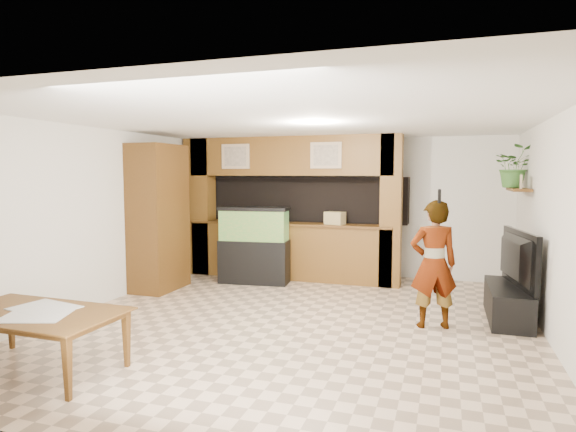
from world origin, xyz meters
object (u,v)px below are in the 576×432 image
(television, at_px, (510,258))
(person, at_px, (433,264))
(aquarium, at_px, (254,246))
(pantry_cabinet, at_px, (159,218))
(dining_table, at_px, (33,343))

(television, bearing_deg, person, 114.03)
(aquarium, height_order, person, person)
(television, distance_m, person, 1.14)
(pantry_cabinet, height_order, television, pantry_cabinet)
(person, bearing_deg, television, -162.92)
(aquarium, xyz_separation_m, person, (3.08, -1.61, 0.14))
(television, relative_size, person, 0.80)
(pantry_cabinet, xyz_separation_m, dining_table, (0.76, -3.35, -0.91))
(aquarium, xyz_separation_m, dining_table, (-0.57, -4.28, -0.36))
(dining_table, bearing_deg, television, 36.76)
(television, height_order, dining_table, television)
(aquarium, height_order, television, aquarium)
(aquarium, distance_m, person, 3.48)
(pantry_cabinet, distance_m, aquarium, 1.71)
(television, bearing_deg, dining_table, 115.67)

